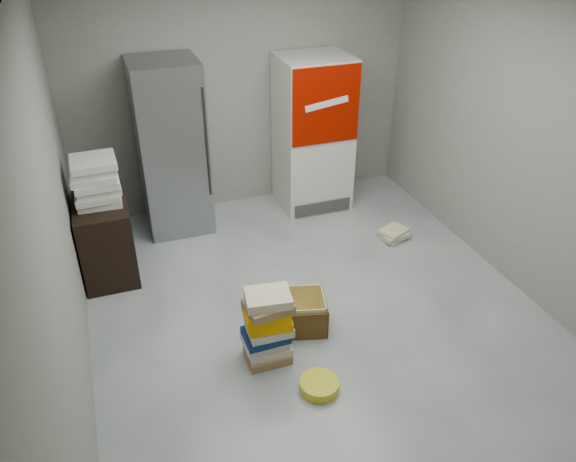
% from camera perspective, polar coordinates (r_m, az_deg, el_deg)
% --- Properties ---
extents(ground, '(5.00, 5.00, 0.00)m').
position_cam_1_polar(ground, '(5.18, 3.34, -8.86)').
color(ground, beige).
rests_on(ground, ground).
extents(room_shell, '(4.04, 5.04, 2.82)m').
position_cam_1_polar(room_shell, '(4.25, 4.08, 10.02)').
color(room_shell, gray).
rests_on(room_shell, ground).
extents(steel_fridge, '(0.70, 0.72, 1.90)m').
position_cam_1_polar(steel_fridge, '(6.27, -11.73, 8.25)').
color(steel_fridge, '#979A9F').
rests_on(steel_fridge, ground).
extents(coke_cooler, '(0.80, 0.73, 1.80)m').
position_cam_1_polar(coke_cooler, '(6.67, 2.57, 9.87)').
color(coke_cooler, silver).
rests_on(coke_cooler, ground).
extents(wood_shelf, '(0.50, 0.80, 0.80)m').
position_cam_1_polar(wood_shelf, '(5.82, -18.02, -0.70)').
color(wood_shelf, black).
rests_on(wood_shelf, ground).
extents(supply_box_stack, '(0.43, 0.44, 0.45)m').
position_cam_1_polar(supply_box_stack, '(5.53, -18.97, 4.84)').
color(supply_box_stack, white).
rests_on(supply_box_stack, wood_shelf).
extents(phonebook_stack_main, '(0.40, 0.33, 0.67)m').
position_cam_1_polar(phonebook_stack_main, '(4.58, -2.11, -9.70)').
color(phonebook_stack_main, '#936F4C').
rests_on(phonebook_stack_main, ground).
extents(phonebook_stack_side, '(0.37, 0.34, 0.13)m').
position_cam_1_polar(phonebook_stack_side, '(6.35, 10.67, -0.32)').
color(phonebook_stack_side, beige).
rests_on(phonebook_stack_side, ground).
extents(cardboard_box, '(0.48, 0.48, 0.32)m').
position_cam_1_polar(cardboard_box, '(5.02, 1.59, -8.44)').
color(cardboard_box, gold).
rests_on(cardboard_box, ground).
extents(bucket_lid, '(0.38, 0.38, 0.08)m').
position_cam_1_polar(bucket_lid, '(4.53, 3.19, -15.38)').
color(bucket_lid, yellow).
rests_on(bucket_lid, ground).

